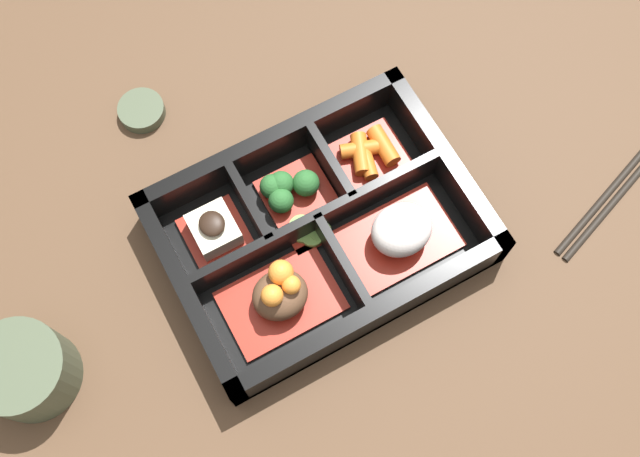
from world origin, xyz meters
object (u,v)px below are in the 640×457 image
Objects in this scene: chopsticks at (635,169)px; sauce_dish at (142,110)px; bowl_rice at (401,232)px; tea_cup at (25,371)px.

sauce_dish is at bearing -36.17° from chopsticks.
bowl_rice is 1.26× the size of tea_cup.
tea_cup is at bearing -7.65° from bowl_rice.
tea_cup reaches higher than sauce_dish.
bowl_rice is 0.24m from chopsticks.
tea_cup is at bearing 45.91° from sauce_dish.
sauce_dish reaches higher than chopsticks.
bowl_rice is at bearing 172.35° from tea_cup.
tea_cup is 0.27m from sauce_dish.
chopsticks is at bearing 169.03° from bowl_rice.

